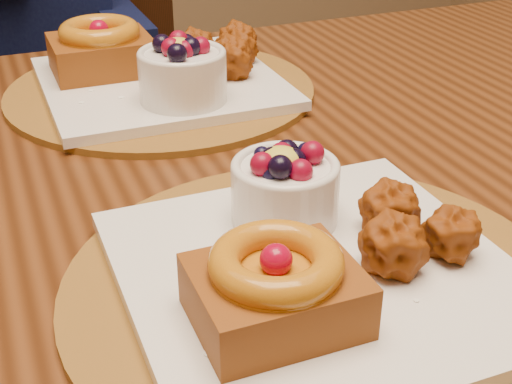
# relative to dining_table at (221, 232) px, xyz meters

# --- Properties ---
(dining_table) EXTENTS (1.60, 0.90, 0.76)m
(dining_table) POSITION_rel_dining_table_xyz_m (0.00, 0.00, 0.00)
(dining_table) COLOR #381A0A
(dining_table) RESTS_ON ground
(place_setting_near) EXTENTS (0.38, 0.38, 0.08)m
(place_setting_near) POSITION_rel_dining_table_xyz_m (-0.00, -0.22, 0.10)
(place_setting_near) COLOR brown
(place_setting_near) RESTS_ON dining_table
(place_setting_far) EXTENTS (0.38, 0.38, 0.09)m
(place_setting_far) POSITION_rel_dining_table_xyz_m (-0.00, 0.21, 0.11)
(place_setting_far) COLOR brown
(place_setting_far) RESTS_ON dining_table
(chair_far) EXTENTS (0.58, 0.58, 0.99)m
(chair_far) POSITION_rel_dining_table_xyz_m (-0.03, 0.94, -0.13)
(chair_far) COLOR black
(chair_far) RESTS_ON ground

